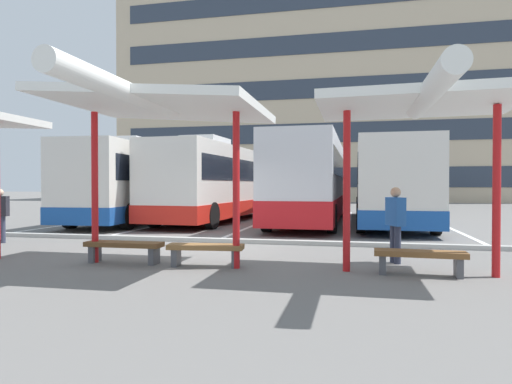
{
  "coord_description": "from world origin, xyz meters",
  "views": [
    {
      "loc": [
        3.96,
        -11.21,
        1.65
      ],
      "look_at": [
        0.85,
        2.99,
        1.41
      ],
      "focal_mm": 31.37,
      "sensor_mm": 36.0,
      "label": 1
    }
  ],
  "objects_px": {
    "coach_bus_3": "(388,184)",
    "waiting_shelter_1": "(157,107)",
    "coach_bus_0": "(145,183)",
    "bench_1": "(124,247)",
    "coach_bus_1": "(217,183)",
    "coach_bus_2": "(312,182)",
    "waiting_passenger_0": "(396,220)",
    "bench_2": "(206,250)",
    "waiting_shelter_2": "(422,106)",
    "waiting_passenger_1": "(0,212)",
    "bench_3": "(420,257)"
  },
  "relations": [
    {
      "from": "coach_bus_2",
      "to": "bench_3",
      "type": "distance_m",
      "value": 11.65
    },
    {
      "from": "bench_1",
      "to": "bench_2",
      "type": "distance_m",
      "value": 1.8
    },
    {
      "from": "coach_bus_0",
      "to": "coach_bus_2",
      "type": "bearing_deg",
      "value": 4.28
    },
    {
      "from": "coach_bus_0",
      "to": "waiting_shelter_1",
      "type": "height_order",
      "value": "coach_bus_0"
    },
    {
      "from": "coach_bus_1",
      "to": "coach_bus_2",
      "type": "relative_size",
      "value": 0.88
    },
    {
      "from": "waiting_shelter_2",
      "to": "bench_3",
      "type": "distance_m",
      "value": 2.73
    },
    {
      "from": "bench_3",
      "to": "coach_bus_2",
      "type": "bearing_deg",
      "value": 104.87
    },
    {
      "from": "bench_2",
      "to": "waiting_passenger_1",
      "type": "relative_size",
      "value": 1.02
    },
    {
      "from": "bench_3",
      "to": "waiting_passenger_1",
      "type": "bearing_deg",
      "value": 168.52
    },
    {
      "from": "coach_bus_2",
      "to": "bench_2",
      "type": "xyz_separation_m",
      "value": [
        -1.12,
        -11.17,
        -1.44
      ]
    },
    {
      "from": "coach_bus_0",
      "to": "bench_1",
      "type": "height_order",
      "value": "coach_bus_0"
    },
    {
      "from": "coach_bus_2",
      "to": "coach_bus_3",
      "type": "xyz_separation_m",
      "value": [
        3.25,
        0.25,
        -0.08
      ]
    },
    {
      "from": "coach_bus_0",
      "to": "bench_2",
      "type": "distance_m",
      "value": 12.55
    },
    {
      "from": "waiting_shelter_1",
      "to": "waiting_passenger_0",
      "type": "bearing_deg",
      "value": 18.19
    },
    {
      "from": "coach_bus_1",
      "to": "waiting_passenger_1",
      "type": "distance_m",
      "value": 9.52
    },
    {
      "from": "coach_bus_2",
      "to": "waiting_passenger_0",
      "type": "xyz_separation_m",
      "value": [
        2.65,
        -9.96,
        -0.86
      ]
    },
    {
      "from": "bench_2",
      "to": "coach_bus_2",
      "type": "bearing_deg",
      "value": 84.26
    },
    {
      "from": "coach_bus_1",
      "to": "waiting_passenger_0",
      "type": "relative_size",
      "value": 6.67
    },
    {
      "from": "coach_bus_2",
      "to": "bench_1",
      "type": "relative_size",
      "value": 7.3
    },
    {
      "from": "coach_bus_3",
      "to": "waiting_passenger_1",
      "type": "height_order",
      "value": "coach_bus_3"
    },
    {
      "from": "coach_bus_1",
      "to": "coach_bus_3",
      "type": "bearing_deg",
      "value": 3.48
    },
    {
      "from": "waiting_shelter_1",
      "to": "bench_1",
      "type": "distance_m",
      "value": 3.01
    },
    {
      "from": "waiting_shelter_2",
      "to": "waiting_shelter_1",
      "type": "bearing_deg",
      "value": -177.87
    },
    {
      "from": "coach_bus_3",
      "to": "waiting_shelter_1",
      "type": "relative_size",
      "value": 2.3
    },
    {
      "from": "waiting_shelter_1",
      "to": "waiting_passenger_1",
      "type": "distance_m",
      "value": 6.89
    },
    {
      "from": "coach_bus_0",
      "to": "waiting_passenger_0",
      "type": "xyz_separation_m",
      "value": [
        10.35,
        -9.39,
        -0.8
      ]
    },
    {
      "from": "coach_bus_0",
      "to": "coach_bus_3",
      "type": "distance_m",
      "value": 10.99
    },
    {
      "from": "coach_bus_2",
      "to": "coach_bus_1",
      "type": "bearing_deg",
      "value": -177.19
    },
    {
      "from": "bench_1",
      "to": "coach_bus_3",
      "type": "bearing_deg",
      "value": 61.61
    },
    {
      "from": "waiting_passenger_0",
      "to": "coach_bus_2",
      "type": "bearing_deg",
      "value": 104.9
    },
    {
      "from": "coach_bus_2",
      "to": "waiting_shelter_1",
      "type": "distance_m",
      "value": 11.76
    },
    {
      "from": "bench_1",
      "to": "waiting_shelter_2",
      "type": "bearing_deg",
      "value": -1.34
    },
    {
      "from": "coach_bus_0",
      "to": "coach_bus_2",
      "type": "height_order",
      "value": "coach_bus_2"
    },
    {
      "from": "coach_bus_0",
      "to": "waiting_shelter_2",
      "type": "distance_m",
      "value": 15.2
    },
    {
      "from": "waiting_passenger_1",
      "to": "waiting_shelter_1",
      "type": "bearing_deg",
      "value": -23.1
    },
    {
      "from": "waiting_shelter_1",
      "to": "coach_bus_3",
      "type": "bearing_deg",
      "value": 65.82
    },
    {
      "from": "bench_1",
      "to": "bench_2",
      "type": "height_order",
      "value": "same"
    },
    {
      "from": "bench_2",
      "to": "bench_3",
      "type": "xyz_separation_m",
      "value": [
        4.09,
        -0.01,
        0.0
      ]
    },
    {
      "from": "waiting_shelter_2",
      "to": "waiting_passenger_0",
      "type": "relative_size",
      "value": 2.76
    },
    {
      "from": "bench_1",
      "to": "waiting_passenger_0",
      "type": "height_order",
      "value": "waiting_passenger_0"
    },
    {
      "from": "waiting_shelter_1",
      "to": "bench_2",
      "type": "height_order",
      "value": "waiting_shelter_1"
    },
    {
      "from": "coach_bus_3",
      "to": "bench_3",
      "type": "xyz_separation_m",
      "value": [
        -0.28,
        -11.43,
        -1.36
      ]
    },
    {
      "from": "bench_2",
      "to": "waiting_passenger_1",
      "type": "height_order",
      "value": "waiting_passenger_1"
    },
    {
      "from": "coach_bus_3",
      "to": "waiting_passenger_0",
      "type": "height_order",
      "value": "coach_bus_3"
    },
    {
      "from": "bench_2",
      "to": "waiting_shelter_2",
      "type": "relative_size",
      "value": 0.35
    },
    {
      "from": "waiting_shelter_2",
      "to": "waiting_passenger_1",
      "type": "relative_size",
      "value": 2.88
    },
    {
      "from": "coach_bus_1",
      "to": "waiting_passenger_0",
      "type": "distance_m",
      "value": 12.01
    },
    {
      "from": "coach_bus_2",
      "to": "waiting_passenger_1",
      "type": "height_order",
      "value": "coach_bus_2"
    },
    {
      "from": "coach_bus_2",
      "to": "waiting_passenger_0",
      "type": "bearing_deg",
      "value": -75.1
    },
    {
      "from": "bench_1",
      "to": "waiting_shelter_1",
      "type": "bearing_deg",
      "value": -19.77
    }
  ]
}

